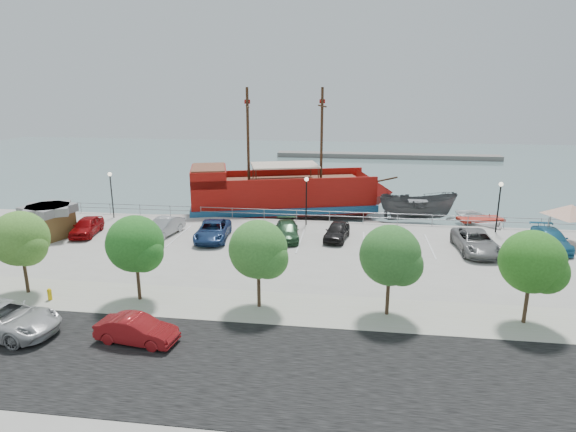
# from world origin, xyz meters

# --- Properties ---
(ground) EXTENTS (160.00, 160.00, 0.00)m
(ground) POSITION_xyz_m (0.00, 0.00, -1.00)
(ground) COLOR slate
(street) EXTENTS (100.00, 8.00, 0.04)m
(street) POSITION_xyz_m (0.00, -16.00, 0.01)
(street) COLOR black
(street) RESTS_ON land_slab
(sidewalk) EXTENTS (100.00, 4.00, 0.05)m
(sidewalk) POSITION_xyz_m (0.00, -10.00, 0.01)
(sidewalk) COLOR #A7A58E
(sidewalk) RESTS_ON land_slab
(seawall_railing) EXTENTS (50.00, 0.06, 1.00)m
(seawall_railing) POSITION_xyz_m (0.00, 7.80, 0.53)
(seawall_railing) COLOR gray
(seawall_railing) RESTS_ON land_slab
(far_shore) EXTENTS (40.00, 3.00, 0.80)m
(far_shore) POSITION_xyz_m (10.00, 55.00, -0.60)
(far_shore) COLOR slate
(far_shore) RESTS_ON ground
(pirate_ship) EXTENTS (21.50, 11.14, 13.31)m
(pirate_ship) POSITION_xyz_m (-1.54, 13.13, 1.23)
(pirate_ship) COLOR #950F0A
(pirate_ship) RESTS_ON ground
(patrol_boat) EXTENTS (7.37, 3.06, 2.81)m
(patrol_boat) POSITION_xyz_m (10.22, 11.76, 0.40)
(patrol_boat) COLOR #48494B
(patrol_boat) RESTS_ON ground
(speedboat) EXTENTS (6.15, 7.44, 1.34)m
(speedboat) POSITION_xyz_m (15.65, 10.14, -0.33)
(speedboat) COLOR white
(speedboat) RESTS_ON ground
(dock_west) EXTENTS (7.32, 3.09, 0.41)m
(dock_west) POSITION_xyz_m (-15.36, 9.20, -0.80)
(dock_west) COLOR gray
(dock_west) RESTS_ON ground
(dock_mid) EXTENTS (7.42, 3.61, 0.41)m
(dock_mid) POSITION_xyz_m (8.50, 9.20, -0.80)
(dock_mid) COLOR slate
(dock_mid) RESTS_ON ground
(dock_east) EXTENTS (6.86, 3.06, 0.38)m
(dock_east) POSITION_xyz_m (17.40, 9.20, -0.81)
(dock_east) COLOR #6B685B
(dock_east) RESTS_ON ground
(shed) EXTENTS (4.05, 4.05, 2.65)m
(shed) POSITION_xyz_m (-20.20, 0.24, 1.41)
(shed) COLOR brown
(shed) RESTS_ON land_slab
(canopy_tent) EXTENTS (5.68, 5.68, 3.59)m
(canopy_tent) POSITION_xyz_m (20.63, 4.15, 3.12)
(canopy_tent) COLOR slate
(canopy_tent) RESTS_ON land_slab
(street_van) EXTENTS (6.01, 3.29, 1.60)m
(street_van) POSITION_xyz_m (-13.01, -14.62, 0.80)
(street_van) COLOR #B5B5B6
(street_van) RESTS_ON street
(street_sedan) EXTENTS (4.11, 1.89, 1.31)m
(street_sedan) POSITION_xyz_m (-6.06, -14.54, 0.65)
(street_sedan) COLOR maroon
(street_sedan) RESTS_ON street
(fire_hydrant) EXTENTS (0.26, 0.26, 0.74)m
(fire_hydrant) POSITION_xyz_m (-13.06, -10.80, 0.40)
(fire_hydrant) COLOR #E8BB09
(fire_hydrant) RESTS_ON sidewalk
(lamp_post_left) EXTENTS (0.36, 0.36, 4.28)m
(lamp_post_left) POSITION_xyz_m (-18.00, 6.50, 2.94)
(lamp_post_left) COLOR black
(lamp_post_left) RESTS_ON land_slab
(lamp_post_mid) EXTENTS (0.36, 0.36, 4.28)m
(lamp_post_mid) POSITION_xyz_m (0.00, 6.50, 2.94)
(lamp_post_mid) COLOR black
(lamp_post_mid) RESTS_ON land_slab
(lamp_post_right) EXTENTS (0.36, 0.36, 4.28)m
(lamp_post_right) POSITION_xyz_m (16.00, 6.50, 2.94)
(lamp_post_right) COLOR black
(lamp_post_right) RESTS_ON land_slab
(tree_b) EXTENTS (3.30, 3.20, 5.00)m
(tree_b) POSITION_xyz_m (-14.85, -10.07, 3.30)
(tree_b) COLOR #473321
(tree_b) RESTS_ON sidewalk
(tree_c) EXTENTS (3.30, 3.20, 5.00)m
(tree_c) POSITION_xyz_m (-7.85, -10.07, 3.30)
(tree_c) COLOR #473321
(tree_c) RESTS_ON sidewalk
(tree_d) EXTENTS (3.30, 3.20, 5.00)m
(tree_d) POSITION_xyz_m (-0.85, -10.07, 3.30)
(tree_d) COLOR #473321
(tree_d) RESTS_ON sidewalk
(tree_e) EXTENTS (3.30, 3.20, 5.00)m
(tree_e) POSITION_xyz_m (6.15, -10.07, 3.30)
(tree_e) COLOR #473321
(tree_e) RESTS_ON sidewalk
(tree_f) EXTENTS (3.30, 3.20, 5.00)m
(tree_f) POSITION_xyz_m (13.15, -10.07, 3.30)
(tree_f) COLOR #473321
(tree_f) RESTS_ON sidewalk
(parked_car_a) EXTENTS (2.38, 4.51, 1.46)m
(parked_car_a) POSITION_xyz_m (-17.62, 1.22, 0.73)
(parked_car_a) COLOR maroon
(parked_car_a) RESTS_ON land_slab
(parked_car_b) EXTENTS (2.33, 4.58, 1.44)m
(parked_car_b) POSITION_xyz_m (-11.27, 1.89, 0.72)
(parked_car_b) COLOR #A0A1A5
(parked_car_b) RESTS_ON land_slab
(parked_car_c) EXTENTS (2.97, 5.47, 1.46)m
(parked_car_c) POSITION_xyz_m (-6.98, 1.42, 0.73)
(parked_car_c) COLOR navy
(parked_car_c) RESTS_ON land_slab
(parked_car_d) EXTENTS (2.57, 4.83, 1.33)m
(parked_car_d) POSITION_xyz_m (-1.14, 2.36, 0.67)
(parked_car_d) COLOR #264D2D
(parked_car_d) RESTS_ON land_slab
(parked_car_e) EXTENTS (2.28, 4.27, 1.38)m
(parked_car_e) POSITION_xyz_m (2.84, 2.71, 0.69)
(parked_car_e) COLOR black
(parked_car_e) RESTS_ON land_slab
(parked_car_f) EXTENTS (1.91, 4.44, 1.42)m
(parked_car_f) POSITION_xyz_m (7.32, 1.29, 0.71)
(parked_car_f) COLOR silver
(parked_car_f) RESTS_ON land_slab
(parked_car_g) EXTENTS (2.86, 5.71, 1.55)m
(parked_car_g) POSITION_xyz_m (13.11, 1.21, 0.78)
(parked_car_g) COLOR gray
(parked_car_g) RESTS_ON land_slab
(parked_car_h) EXTENTS (2.14, 5.02, 1.44)m
(parked_car_h) POSITION_xyz_m (18.91, 2.74, 0.72)
(parked_car_h) COLOR #20688E
(parked_car_h) RESTS_ON land_slab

